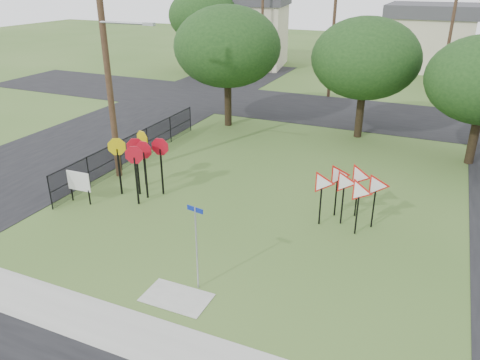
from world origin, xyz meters
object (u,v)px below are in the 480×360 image
(stop_sign_cluster, at_px, (139,154))
(info_board, at_px, (79,182))
(street_name_sign, at_px, (196,242))
(yield_sign_cluster, at_px, (349,184))

(stop_sign_cluster, height_order, info_board, stop_sign_cluster)
(street_name_sign, distance_m, stop_sign_cluster, 7.26)
(stop_sign_cluster, distance_m, yield_sign_cluster, 8.71)
(street_name_sign, relative_size, stop_sign_cluster, 1.07)
(yield_sign_cluster, height_order, info_board, yield_sign_cluster)
(street_name_sign, height_order, info_board, street_name_sign)
(street_name_sign, bearing_deg, stop_sign_cluster, 137.88)
(info_board, bearing_deg, stop_sign_cluster, 41.38)
(stop_sign_cluster, relative_size, info_board, 1.86)
(street_name_sign, xyz_separation_m, stop_sign_cluster, (-5.38, 4.87, 0.31))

